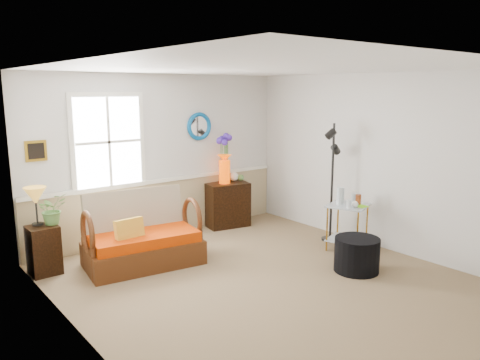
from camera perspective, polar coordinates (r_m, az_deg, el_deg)
floor at (r=5.96m, az=3.13°, el=-12.32°), size 4.50×5.00×0.01m
ceiling at (r=5.48m, az=3.42°, el=13.50°), size 4.50×5.00×0.01m
walls at (r=5.58m, az=3.27°, el=0.04°), size 4.51×5.01×2.60m
wainscot at (r=7.74m, az=-9.18°, el=-3.42°), size 4.46×0.02×0.90m
chair_rail at (r=7.63m, az=-9.25°, el=-0.01°), size 4.46×0.04×0.06m
window at (r=7.14m, az=-15.73°, el=4.48°), size 1.14×0.06×1.44m
picture at (r=6.82m, az=-23.63°, el=3.27°), size 0.28×0.03×0.28m
mirror at (r=7.90m, az=-5.03°, el=6.53°), size 0.47×0.07×0.47m
loveseat at (r=6.48m, az=-11.79°, el=-5.96°), size 1.62×1.07×0.99m
throw_pillow at (r=6.30m, az=-13.28°, el=-6.34°), size 0.39×0.12×0.38m
lamp_stand at (r=6.61m, az=-22.81°, el=-7.86°), size 0.36×0.36×0.64m
table_lamp at (r=6.49m, az=-23.59°, el=-3.01°), size 0.30×0.30×0.51m
potted_plant at (r=6.53m, az=-21.93°, el=-3.69°), size 0.46×0.48×0.31m
cabinet at (r=8.17m, az=-1.61°, el=-2.99°), size 0.80×0.60×0.77m
flower_vase at (r=7.99m, az=-1.91°, el=2.54°), size 0.26×0.26×0.83m
side_table at (r=7.18m, az=12.93°, el=-5.61°), size 0.69×0.69×0.68m
tabletop_items at (r=7.06m, az=13.34°, el=-1.95°), size 0.45×0.45×0.26m
floor_lamp at (r=7.41m, az=11.15°, el=-0.36°), size 0.32×0.32×1.85m
ottoman at (r=6.40m, az=14.05°, el=-8.82°), size 0.77×0.77×0.45m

